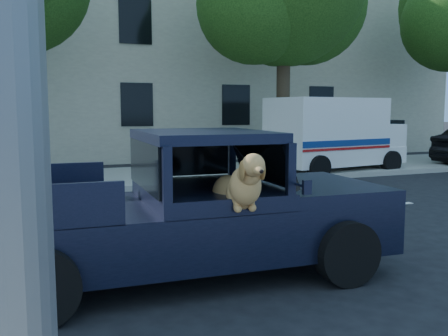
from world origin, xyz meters
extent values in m
plane|color=black|center=(0.00, 0.00, 0.00)|extent=(120.00, 120.00, 0.00)
cube|color=gray|center=(0.00, 9.20, 0.07)|extent=(60.00, 4.00, 0.15)
cylinder|color=#332619|center=(5.00, 9.60, 2.20)|extent=(0.44, 0.44, 4.40)
sphere|color=#13350D|center=(3.80, 9.30, 5.20)|extent=(3.60, 3.60, 3.60)
sphere|color=#13350D|center=(6.00, 9.90, 5.50)|extent=(4.00, 4.00, 4.00)
cube|color=beige|center=(3.00, 16.50, 4.50)|extent=(26.00, 6.00, 9.00)
cube|color=black|center=(-1.20, 0.72, 0.60)|extent=(5.03, 2.11, 0.63)
cube|color=black|center=(0.57, 0.65, 0.99)|extent=(1.51, 1.96, 0.15)
cube|color=black|center=(-0.96, 0.71, 1.72)|extent=(1.55, 1.89, 0.11)
cube|color=black|center=(-0.19, 0.68, 1.38)|extent=(0.31, 1.65, 0.54)
cube|color=black|center=(-0.78, 0.27, 0.78)|extent=(0.55, 0.55, 0.36)
cube|color=black|center=(-0.24, -0.51, 1.22)|extent=(0.10, 0.05, 0.15)
cube|color=silver|center=(6.26, 8.38, 0.57)|extent=(4.59, 2.59, 0.52)
cube|color=silver|center=(5.85, 8.32, 1.60)|extent=(3.77, 2.47, 1.55)
cube|color=silver|center=(7.95, 8.64, 1.19)|extent=(1.21, 2.03, 0.72)
cube|color=navy|center=(6.00, 7.34, 1.03)|extent=(3.48, 0.55, 0.19)
cube|color=#9E0F0F|center=(6.00, 7.34, 0.87)|extent=(3.48, 0.55, 0.07)
camera|label=1|loc=(-2.99, -4.97, 2.04)|focal=40.00mm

